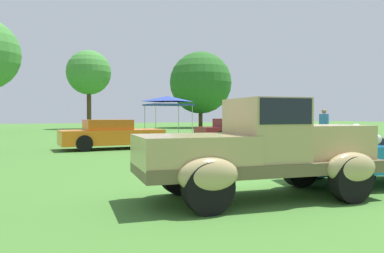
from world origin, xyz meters
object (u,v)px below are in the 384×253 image
(show_car_burgundy, at_px, (237,131))
(spectator_near_truck, at_px, (246,128))
(feature_pickup_truck, at_px, (260,148))
(spectator_between_cars, at_px, (324,126))
(canopy_tent_left_field, at_px, (168,100))
(show_car_orange, at_px, (111,135))

(show_car_burgundy, bearing_deg, spectator_near_truck, -116.53)
(show_car_burgundy, height_order, spectator_near_truck, spectator_near_truck)
(feature_pickup_truck, distance_m, show_car_burgundy, 13.55)
(spectator_between_cars, height_order, canopy_tent_left_field, canopy_tent_left_field)
(feature_pickup_truck, height_order, show_car_burgundy, feature_pickup_truck)
(spectator_between_cars, bearing_deg, show_car_burgundy, 129.09)
(feature_pickup_truck, distance_m, show_car_orange, 10.49)
(feature_pickup_truck, bearing_deg, show_car_orange, 92.63)
(feature_pickup_truck, bearing_deg, canopy_tent_left_field, 75.09)
(show_car_burgundy, distance_m, spectator_between_cars, 4.34)
(feature_pickup_truck, height_order, spectator_between_cars, feature_pickup_truck)
(show_car_orange, bearing_deg, canopy_tent_left_field, 57.86)
(spectator_near_truck, xyz_separation_m, canopy_tent_left_field, (1.41, 12.70, 1.51))
(show_car_orange, xyz_separation_m, canopy_tent_left_field, (5.67, 9.03, 1.82))
(spectator_near_truck, relative_size, spectator_between_cars, 1.00)
(show_car_orange, bearing_deg, spectator_between_cars, -11.06)
(spectator_near_truck, bearing_deg, show_car_orange, 139.29)
(canopy_tent_left_field, bearing_deg, show_car_orange, -122.14)
(spectator_between_cars, xyz_separation_m, canopy_tent_left_field, (-3.89, 10.90, 1.51))
(feature_pickup_truck, xyz_separation_m, spectator_near_truck, (3.78, 6.81, 0.05))
(spectator_near_truck, distance_m, canopy_tent_left_field, 12.87)
(feature_pickup_truck, distance_m, spectator_near_truck, 7.79)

